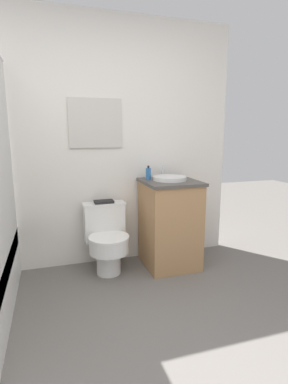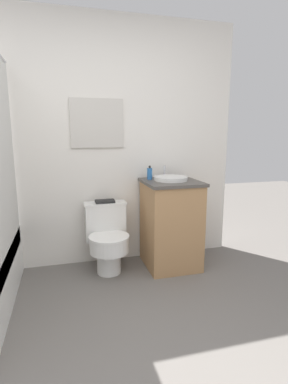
{
  "view_description": "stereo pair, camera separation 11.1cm",
  "coord_description": "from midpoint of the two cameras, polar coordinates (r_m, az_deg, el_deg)",
  "views": [
    {
      "loc": [
        -0.25,
        -1.17,
        1.36
      ],
      "look_at": [
        0.57,
        1.42,
        0.82
      ],
      "focal_mm": 28.0,
      "sensor_mm": 36.0,
      "label": 1
    },
    {
      "loc": [
        -0.14,
        -1.2,
        1.36
      ],
      "look_at": [
        0.57,
        1.42,
        0.82
      ],
      "focal_mm": 28.0,
      "sensor_mm": 36.0,
      "label": 2
    }
  ],
  "objects": [
    {
      "name": "sink",
      "position": [
        3.01,
        6.16,
        2.6
      ],
      "size": [
        0.34,
        0.37,
        0.13
      ],
      "color": "white",
      "rests_on": "vanity"
    },
    {
      "name": "toilet",
      "position": [
        3.01,
        -5.91,
        -8.65
      ],
      "size": [
        0.42,
        0.51,
        0.67
      ],
      "color": "white",
      "rests_on": "ground_plane"
    },
    {
      "name": "vanity",
      "position": [
        3.1,
        6.12,
        -6.01
      ],
      "size": [
        0.54,
        0.58,
        0.89
      ],
      "color": "#AD7F51",
      "rests_on": "ground_plane"
    },
    {
      "name": "soap_bottle",
      "position": [
        3.05,
        2.13,
        3.52
      ],
      "size": [
        0.05,
        0.05,
        0.14
      ],
      "color": "#2D6BB2",
      "rests_on": "vanity"
    },
    {
      "name": "wall_back",
      "position": [
        3.09,
        -11.57,
        8.96
      ],
      "size": [
        3.33,
        0.07,
        2.5
      ],
      "color": "white",
      "rests_on": "ground_plane"
    },
    {
      "name": "book_on_tank",
      "position": [
        3.04,
        -6.42,
        -1.77
      ],
      "size": [
        0.19,
        0.12,
        0.02
      ],
      "color": "black",
      "rests_on": "toilet"
    }
  ]
}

